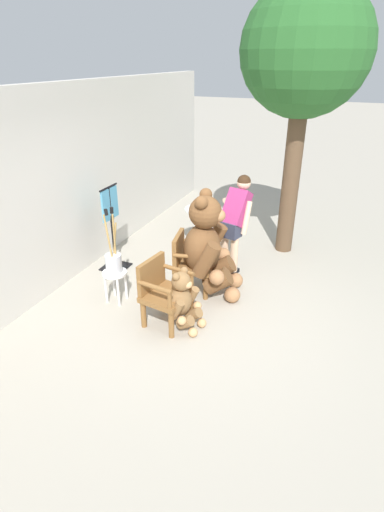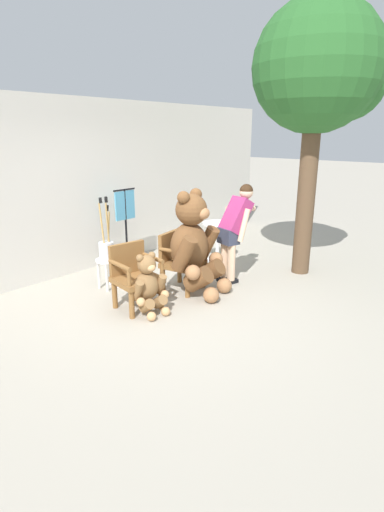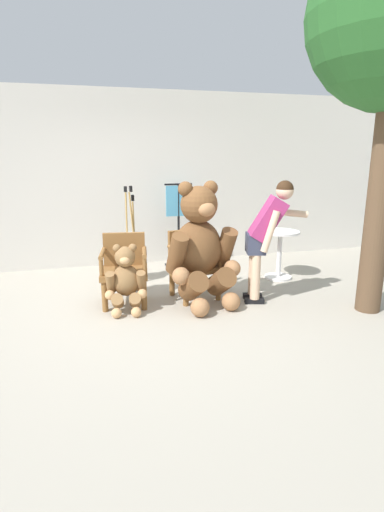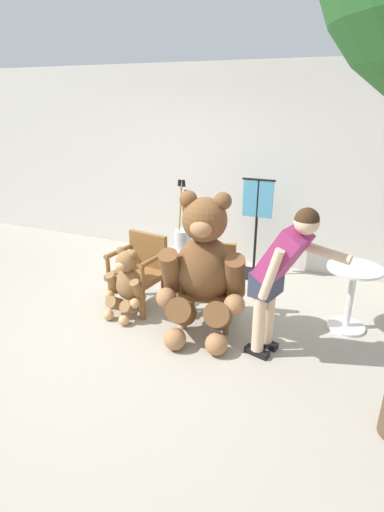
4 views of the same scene
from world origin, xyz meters
name	(u,v)px [view 2 (image 2 of 4)]	position (x,y,z in m)	size (l,w,h in m)	color
ground_plane	(185,307)	(0.00, 0.00, 0.00)	(60.00, 60.00, 0.00)	#A8A091
back_wall	(76,187)	(0.00, 2.40, 1.40)	(10.00, 0.16, 2.80)	beige
wooden_chair_left	(134,274)	(-0.44, 0.51, 0.46)	(0.63, 0.60, 0.86)	brown
wooden_chair_right	(180,259)	(0.44, 0.50, 0.46)	(0.65, 0.62, 0.86)	brown
teddy_bear_large	(194,244)	(0.46, 0.24, 0.74)	(0.93, 0.93, 1.51)	brown
teddy_bear_small	(148,285)	(-0.45, 0.22, 0.40)	(0.50, 0.49, 0.81)	olive
person_visitor	(235,225)	(1.26, 0.10, 0.90)	(0.86, 0.48, 1.51)	black
white_stool	(108,266)	(-0.26, 1.33, 0.36)	(0.34, 0.34, 0.46)	white
brush_bucket	(106,247)	(-0.26, 1.33, 0.64)	(0.22, 0.22, 0.93)	silver
round_side_table	(218,237)	(1.88, 0.91, 0.45)	(0.56, 0.56, 0.72)	white
patio_tree	(322,73)	(2.42, -0.56, 3.10)	(2.00, 1.91, 4.13)	brown
clothing_display_stand	(126,227)	(0.58, 1.89, 0.72)	(0.44, 0.40, 1.36)	black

